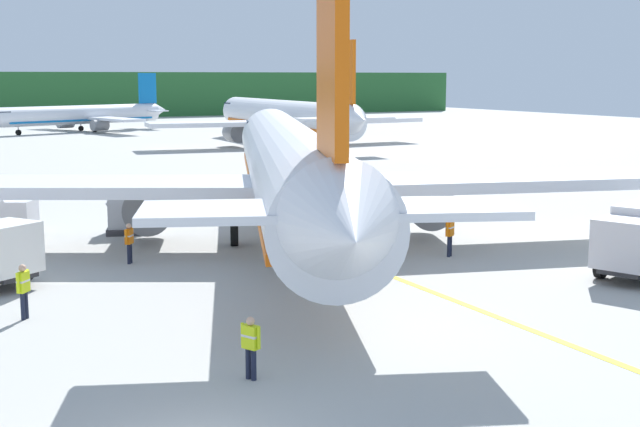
{
  "coord_description": "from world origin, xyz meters",
  "views": [
    {
      "loc": [
        -4.99,
        -15.47,
        7.53
      ],
      "look_at": [
        10.22,
        14.03,
        2.22
      ],
      "focal_mm": 48.24,
      "sensor_mm": 36.0,
      "label": 1
    }
  ],
  "objects": [
    {
      "name": "airliner_foreground",
      "position": [
        11.72,
        19.91,
        3.39
      ],
      "size": [
        33.6,
        40.01,
        11.9
      ],
      "color": "silver",
      "rests_on": "ground"
    },
    {
      "name": "airliner_mid_apron",
      "position": [
        35.31,
        70.84,
        3.1
      ],
      "size": [
        31.67,
        38.12,
        10.87
      ],
      "color": "white",
      "rests_on": "ground"
    },
    {
      "name": "airliner_far_taxiway",
      "position": [
        20.29,
        104.26,
        2.28
      ],
      "size": [
        27.15,
        22.76,
        8.01
      ],
      "color": "silver",
      "rests_on": "ground"
    },
    {
      "name": "cargo_container_mid",
      "position": [
        0.66,
        26.78,
        0.88
      ],
      "size": [
        2.3,
        2.3,
        1.87
      ],
      "color": "#333338",
      "rests_on": "ground"
    },
    {
      "name": "cargo_container_far",
      "position": [
        5.39,
        25.29,
        0.89
      ],
      "size": [
        2.22,
        2.22,
        1.89
      ],
      "color": "#333338",
      "rests_on": "ground"
    },
    {
      "name": "crew_marshaller",
      "position": [
        16.16,
        13.62,
        1.06
      ],
      "size": [
        0.55,
        0.43,
        1.79
      ],
      "color": "#191E33",
      "rests_on": "ground"
    },
    {
      "name": "crew_loader_left",
      "position": [
        3.79,
        18.44,
        0.98
      ],
      "size": [
        0.45,
        0.52,
        1.66
      ],
      "color": "#191E33",
      "rests_on": "ground"
    },
    {
      "name": "crew_loader_right",
      "position": [
        2.93,
        3.67,
        0.95
      ],
      "size": [
        0.4,
        0.58,
        1.62
      ],
      "color": "#191E33",
      "rests_on": "ground"
    },
    {
      "name": "crew_supervisor",
      "position": [
        -1.27,
        11.94,
        1.04
      ],
      "size": [
        0.47,
        0.5,
        1.76
      ],
      "color": "#191E33",
      "rests_on": "ground"
    },
    {
      "name": "apron_guide_line",
      "position": [
        12.05,
        15.44,
        0.01
      ],
      "size": [
        0.3,
        60.0,
        0.01
      ],
      "primitive_type": "cube",
      "color": "yellow",
      "rests_on": "ground"
    }
  ]
}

